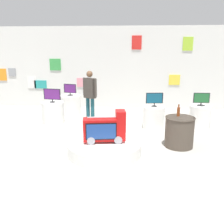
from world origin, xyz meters
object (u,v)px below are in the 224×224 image
object	(u,v)px
tv_on_right_rear	(70,89)
shopper_browsing_near_truck	(90,93)
tv_on_left_rear	(52,95)
display_pedestal_right_rear	(71,104)
display_pedestal_far_right	(154,118)
side_table_round	(179,132)
main_display_pedestal	(104,148)
display_pedestal_left_rear	(53,113)
novelty_firetruck_tv	(105,129)
tv_on_far_right	(154,99)
tv_on_center_rear	(201,99)
bottle_on_side_table	(178,111)
display_pedestal_center_rear	(200,117)

from	to	relation	value
tv_on_right_rear	shopper_browsing_near_truck	size ratio (longest dim) A/B	0.28
tv_on_left_rear	display_pedestal_right_rear	bearing A→B (deg)	77.87
display_pedestal_far_right	side_table_round	distance (m)	1.53
main_display_pedestal	tv_on_left_rear	size ratio (longest dim) A/B	3.00
display_pedestal_left_rear	display_pedestal_far_right	world-z (taller)	same
display_pedestal_left_rear	display_pedestal_far_right	bearing A→B (deg)	-6.34
tv_on_right_rear	novelty_firetruck_tv	bearing A→B (deg)	-65.14
side_table_round	main_display_pedestal	bearing A→B (deg)	-162.21
tv_on_left_rear	tv_on_far_right	size ratio (longest dim) A/B	1.13
main_display_pedestal	display_pedestal_left_rear	distance (m)	3.10
main_display_pedestal	tv_on_center_rear	bearing A→B (deg)	39.24
novelty_firetruck_tv	tv_on_center_rear	world-z (taller)	tv_on_center_rear
novelty_firetruck_tv	side_table_round	xyz separation A→B (m)	(1.80, 0.59, -0.20)
tv_on_far_right	display_pedestal_left_rear	bearing A→B (deg)	173.58
tv_on_right_rear	bottle_on_side_table	world-z (taller)	tv_on_right_rear
novelty_firetruck_tv	display_pedestal_left_rear	distance (m)	3.12
display_pedestal_far_right	side_table_round	size ratio (longest dim) A/B	0.91
tv_on_center_rear	side_table_round	xyz separation A→B (m)	(-0.93, -1.66, -0.52)
tv_on_left_rear	display_pedestal_center_rear	xyz separation A→B (m)	(4.71, -0.14, -0.60)
main_display_pedestal	display_pedestal_right_rear	xyz separation A→B (m)	(-1.69, 3.68, 0.20)
side_table_round	tv_on_center_rear	bearing A→B (deg)	60.85
tv_on_center_rear	display_pedestal_far_right	size ratio (longest dim) A/B	0.70
main_display_pedestal	tv_on_center_rear	distance (m)	3.63
tv_on_center_rear	display_pedestal_far_right	xyz separation A→B (m)	(-1.44, -0.22, -0.56)
tv_on_left_rear	display_pedestal_far_right	size ratio (longest dim) A/B	0.83
tv_on_right_rear	shopper_browsing_near_truck	xyz separation A→B (m)	(0.96, -1.24, 0.08)
display_pedestal_left_rear	shopper_browsing_near_truck	bearing A→B (deg)	1.81
tv_on_left_rear	display_pedestal_far_right	xyz separation A→B (m)	(3.27, -0.36, -0.60)
tv_on_left_rear	shopper_browsing_near_truck	size ratio (longest dim) A/B	0.34
tv_on_left_rear	tv_on_right_rear	bearing A→B (deg)	77.79
bottle_on_side_table	shopper_browsing_near_truck	bearing A→B (deg)	145.33
shopper_browsing_near_truck	display_pedestal_left_rear	bearing A→B (deg)	-178.19
display_pedestal_left_rear	display_pedestal_right_rear	xyz separation A→B (m)	(0.28, 1.29, 0.00)
novelty_firetruck_tv	tv_on_far_right	distance (m)	2.42
bottle_on_side_table	shopper_browsing_near_truck	size ratio (longest dim) A/B	0.17
tv_on_far_right	display_pedestal_center_rear	bearing A→B (deg)	8.91
tv_on_far_right	bottle_on_side_table	bearing A→B (deg)	-70.05
display_pedestal_right_rear	display_pedestal_left_rear	bearing A→B (deg)	-102.20
novelty_firetruck_tv	tv_on_center_rear	bearing A→B (deg)	39.50
main_display_pedestal	display_pedestal_far_right	size ratio (longest dim) A/B	2.48
tv_on_far_right	shopper_browsing_near_truck	distance (m)	2.07
main_display_pedestal	shopper_browsing_near_truck	distance (m)	2.68
side_table_round	display_pedestal_left_rear	bearing A→B (deg)	154.51
tv_on_right_rear	shopper_browsing_near_truck	distance (m)	1.57
display_pedestal_center_rear	tv_on_center_rear	xyz separation A→B (m)	(-0.00, -0.00, 0.56)
tv_on_right_rear	shopper_browsing_near_truck	bearing A→B (deg)	-52.38
display_pedestal_far_right	novelty_firetruck_tv	bearing A→B (deg)	-122.32
tv_on_left_rear	shopper_browsing_near_truck	distance (m)	1.24
tv_on_center_rear	shopper_browsing_near_truck	xyz separation A→B (m)	(-3.47, 0.18, 0.10)
side_table_round	shopper_browsing_near_truck	bearing A→B (deg)	144.10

